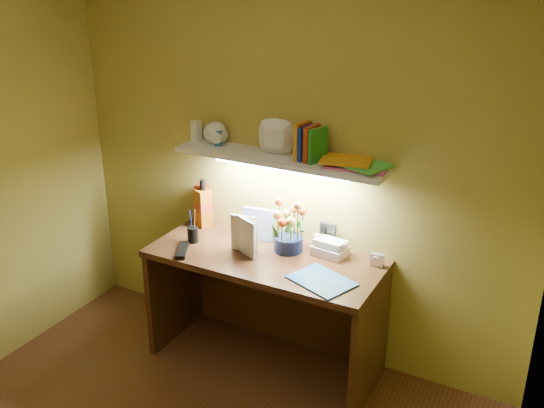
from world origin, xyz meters
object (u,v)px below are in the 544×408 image
Objects in this scene: desk_clock at (377,260)px; whisky_bottle at (203,203)px; flower_bouquet at (289,226)px; telephone at (330,246)px; desk at (265,310)px.

whisky_bottle reaches higher than desk_clock.
desk_clock is at bearing 6.06° from flower_bouquet.
flower_bouquet is 4.10× the size of desk_clock.
whisky_bottle is at bearing 174.38° from flower_bouquet.
telephone is 0.61× the size of whisky_bottle.
whisky_bottle is (-0.90, 0.01, 0.10)m from telephone.
whisky_bottle reaches higher than telephone.
desk is 18.31× the size of desk_clock.
flower_bouquet is 0.66m from whisky_bottle.
desk is 0.78m from desk_clock.
telephone reaches higher than desk_clock.
telephone is at bearing 175.69° from desk_clock.
desk is at bearing -167.03° from desk_clock.
flower_bouquet reaches higher than desk_clock.
whisky_bottle reaches higher than flower_bouquet.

